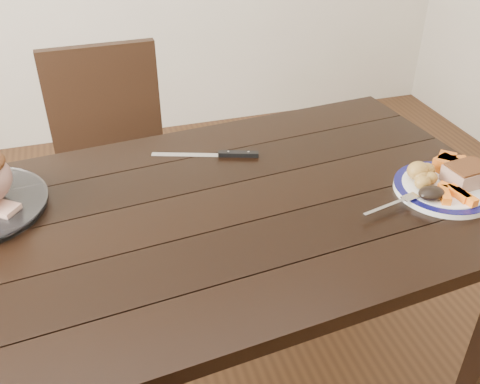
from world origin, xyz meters
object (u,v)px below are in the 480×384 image
object	(u,v)px
fork	(395,203)
chair_far	(114,159)
dinner_plate	(443,189)
dining_table	(209,238)
carving_knife	(225,154)
pork_slice	(466,175)

from	to	relation	value
fork	chair_far	bearing A→B (deg)	112.75
dinner_plate	chair_far	bearing A→B (deg)	133.94
dining_table	fork	world-z (taller)	fork
dining_table	carving_knife	size ratio (longest dim) A/B	5.43
chair_far	pork_slice	distance (m)	1.24
dinner_plate	fork	distance (m)	0.18
carving_knife	chair_far	bearing A→B (deg)	141.10
chair_far	dinner_plate	bearing A→B (deg)	132.45
fork	carving_knife	bearing A→B (deg)	117.06
fork	carving_knife	world-z (taller)	fork
chair_far	carving_knife	bearing A→B (deg)	120.72
pork_slice	fork	world-z (taller)	pork_slice
dining_table	fork	distance (m)	0.49
dining_table	pork_slice	distance (m)	0.70
dining_table	pork_slice	world-z (taller)	pork_slice
dining_table	fork	xyz separation A→B (m)	(0.45, -0.14, 0.11)
pork_slice	carving_knife	world-z (taller)	pork_slice
chair_far	dinner_plate	xyz separation A→B (m)	(0.81, -0.84, 0.23)
dinner_plate	pork_slice	distance (m)	0.07
dinner_plate	carving_knife	size ratio (longest dim) A/B	0.84
chair_far	dinner_plate	size ratio (longest dim) A/B	3.56
carving_knife	pork_slice	bearing A→B (deg)	-13.81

